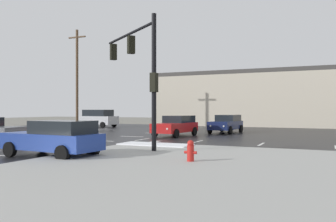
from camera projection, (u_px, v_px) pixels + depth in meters
name	position (u px, v px, depth m)	size (l,w,h in m)	color
ground_plane	(117.00, 139.00, 24.95)	(120.00, 120.00, 0.00)	slate
road_asphalt	(117.00, 139.00, 24.95)	(44.00, 44.00, 0.02)	black
sidewalk_corner	(260.00, 187.00, 9.05)	(18.00, 18.00, 0.14)	#9E9E99
snow_strip_curbside	(155.00, 144.00, 19.23)	(4.00, 1.60, 0.06)	white
lane_markings	(122.00, 141.00, 23.19)	(36.15, 36.15, 0.01)	silver
traffic_signal_mast	(139.00, 63.00, 17.92)	(5.03, 3.82, 6.42)	black
fire_hydrant	(191.00, 151.00, 13.15)	(0.48, 0.26, 0.79)	red
strip_building_background	(257.00, 99.00, 44.74)	(25.82, 8.00, 6.85)	#BCB29E
sedan_navy	(226.00, 123.00, 31.12)	(2.24, 4.62, 1.58)	#141E47
sedan_blue	(55.00, 138.00, 15.18)	(4.62, 2.25, 1.58)	navy
sedan_red	(176.00, 125.00, 27.18)	(2.34, 4.65, 1.58)	#B21919
suv_silver	(98.00, 118.00, 41.49)	(5.00, 2.62, 2.03)	#B7BABF
utility_pole_far	(77.00, 77.00, 38.05)	(2.20, 0.28, 10.69)	brown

